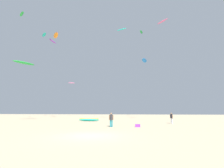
{
  "coord_description": "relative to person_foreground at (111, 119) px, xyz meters",
  "views": [
    {
      "loc": [
        3.0,
        -13.24,
        1.99
      ],
      "look_at": [
        0.0,
        17.49,
        6.67
      ],
      "focal_mm": 27.22,
      "sensor_mm": 36.0,
      "label": 1
    }
  ],
  "objects": [
    {
      "name": "kite_aloft_0",
      "position": [
        6.55,
        32.92,
        26.26
      ],
      "size": [
        1.35,
        2.7,
        0.4
      ],
      "color": "green"
    },
    {
      "name": "person_midground",
      "position": [
        8.22,
        5.46,
        -0.05
      ],
      "size": [
        0.35,
        0.45,
        1.55
      ],
      "rotation": [
        0.0,
        0.0,
        3.7
      ],
      "color": "silver",
      "rests_on": "ground"
    },
    {
      "name": "kite_aloft_6",
      "position": [
        7.18,
        31.99,
        16.33
      ],
      "size": [
        2.53,
        4.37,
        0.95
      ],
      "color": "blue"
    },
    {
      "name": "cooler_box",
      "position": [
        3.07,
        0.1,
        -0.79
      ],
      "size": [
        0.56,
        0.36,
        0.32
      ],
      "primitive_type": "cube",
      "color": "purple",
      "rests_on": "ground"
    },
    {
      "name": "kite_aloft_7",
      "position": [
        0.88,
        11.7,
        16.94
      ],
      "size": [
        2.19,
        1.48,
        0.5
      ],
      "color": "#19B29E"
    },
    {
      "name": "person_foreground",
      "position": [
        0.0,
        0.0,
        0.0
      ],
      "size": [
        0.54,
        0.37,
        1.63
      ],
      "rotation": [
        0.0,
        0.0,
        4.62
      ],
      "color": "teal",
      "rests_on": "ground"
    },
    {
      "name": "kite_aloft_2",
      "position": [
        -20.88,
        21.94,
        21.5
      ],
      "size": [
        2.53,
        2.97,
        0.51
      ],
      "color": "#19B29E"
    },
    {
      "name": "kite_aloft_4",
      "position": [
        -16.23,
        32.35,
        9.61
      ],
      "size": [
        2.15,
        1.31,
        0.34
      ],
      "color": "#E5598C"
    },
    {
      "name": "kite_aloft_5",
      "position": [
        8.74,
        10.84,
        17.77
      ],
      "size": [
        2.14,
        2.47,
        0.53
      ],
      "color": "#E5598C"
    },
    {
      "name": "ground_plane",
      "position": [
        -0.93,
        -6.98,
        -0.95
      ],
      "size": [
        120.0,
        120.0,
        0.0
      ],
      "primitive_type": "plane",
      "color": "#C6B28C"
    },
    {
      "name": "kite_grounded_near",
      "position": [
        -4.98,
        9.89,
        -0.74
      ],
      "size": [
        3.77,
        1.29,
        0.44
      ],
      "color": "#19B29E",
      "rests_on": "ground"
    },
    {
      "name": "kite_aloft_8",
      "position": [
        -16.15,
        17.53,
        17.55
      ],
      "size": [
        1.13,
        2.83,
        0.57
      ],
      "color": "purple"
    },
    {
      "name": "kite_aloft_3",
      "position": [
        -16.83,
        8.07,
        9.48
      ],
      "size": [
        3.06,
        3.85,
        0.41
      ],
      "color": "green"
    },
    {
      "name": "kite_aloft_9",
      "position": [
        -13.51,
        13.32,
        17.06
      ],
      "size": [
        2.48,
        3.01,
        0.71
      ],
      "color": "orange"
    },
    {
      "name": "kite_aloft_1",
      "position": [
        -19.34,
        9.82,
        20.32
      ],
      "size": [
        2.05,
        2.1,
        0.47
      ],
      "color": "green"
    }
  ]
}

